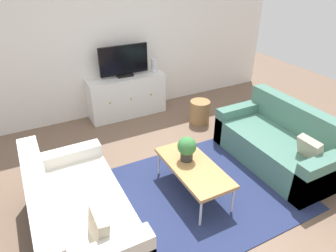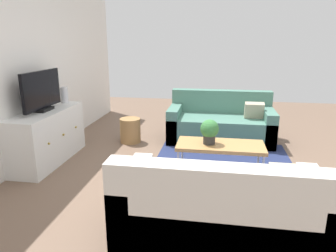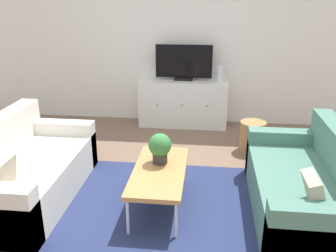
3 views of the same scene
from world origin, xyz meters
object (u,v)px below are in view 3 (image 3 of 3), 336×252
potted_plant (160,147)px  coffee_table (159,172)px  flat_screen_tv (184,63)px  wicker_basket (252,136)px  glass_vase (221,73)px  tv_console (183,103)px  couch_right_side (311,190)px  couch_left_side (22,173)px

potted_plant → coffee_table: bearing=-84.6°
flat_screen_tv → coffee_table: bearing=-91.3°
flat_screen_tv → wicker_basket: bearing=-42.4°
potted_plant → glass_vase: bearing=74.2°
tv_console → wicker_basket: 1.35m
couch_right_side → flat_screen_tv: size_ratio=1.99×
potted_plant → tv_console: 2.23m
coffee_table → couch_right_side: bearing=-0.4°
potted_plant → couch_left_side: bearing=-173.9°
flat_screen_tv → tv_console: bearing=-90.0°
couch_left_side → wicker_basket: couch_left_side is taller
couch_left_side → potted_plant: bearing=6.1°
tv_console → wicker_basket: size_ratio=3.36×
couch_right_side → tv_console: 2.75m
couch_left_side → couch_right_side: bearing=0.0°
couch_left_side → couch_right_side: 2.87m
couch_right_side → tv_console: (-1.39, 2.37, 0.09)m
potted_plant → flat_screen_tv: bearing=88.3°
coffee_table → flat_screen_tv: flat_screen_tv is taller
couch_right_side → wicker_basket: (-0.39, 1.48, -0.07)m
coffee_table → wicker_basket: size_ratio=2.69×
couch_left_side → potted_plant: (1.41, 0.15, 0.30)m
couch_left_side → tv_console: 2.80m
couch_left_side → tv_console: (1.48, 2.37, 0.09)m
couch_right_side → glass_vase: glass_vase is taller
glass_vase → tv_console: bearing=-180.0°
coffee_table → tv_console: size_ratio=0.80×
coffee_table → flat_screen_tv: 2.47m
flat_screen_tv → potted_plant: bearing=-91.7°
flat_screen_tv → glass_vase: (0.56, -0.02, -0.15)m
tv_console → potted_plant: bearing=-91.7°
couch_right_side → glass_vase: (-0.83, 2.37, 0.58)m
potted_plant → couch_right_side: bearing=-5.9°
flat_screen_tv → glass_vase: bearing=-2.0°
couch_left_side → wicker_basket: (2.48, 1.48, -0.07)m
tv_console → couch_right_side: bearing=-59.7°
coffee_table → tv_console: tv_console is taller
couch_left_side → couch_right_side: (2.87, 0.00, 0.00)m
tv_console → flat_screen_tv: size_ratio=1.58×
coffee_table → glass_vase: size_ratio=4.51×
coffee_table → potted_plant: bearing=95.4°
potted_plant → wicker_basket: size_ratio=0.77×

